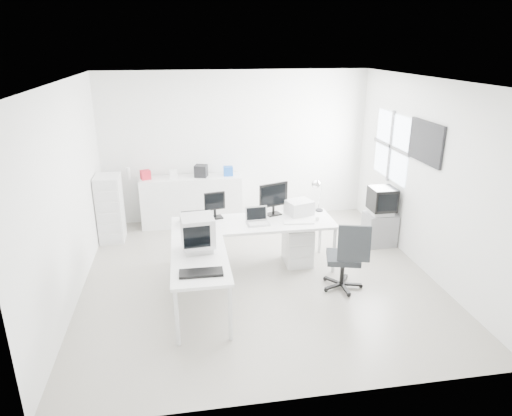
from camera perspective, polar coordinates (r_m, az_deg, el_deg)
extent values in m
cube|color=beige|center=(6.83, 0.28, -8.49)|extent=(5.00, 5.00, 0.01)
cube|color=white|center=(6.01, 0.32, 15.66)|extent=(5.00, 5.00, 0.01)
cube|color=silver|center=(8.67, -2.50, 7.64)|extent=(5.00, 0.02, 2.80)
cube|color=silver|center=(6.37, -22.46, 1.52)|extent=(0.02, 5.00, 2.80)
cube|color=silver|center=(7.12, 20.58, 3.61)|extent=(0.02, 5.00, 2.80)
cube|color=silver|center=(7.12, 5.22, -4.62)|extent=(0.40, 0.50, 0.60)
cube|color=black|center=(6.76, -7.58, -1.30)|extent=(0.41, 0.33, 0.14)
cube|color=silver|center=(6.75, 5.35, -1.80)|extent=(0.46, 0.18, 0.02)
sphere|color=silver|center=(6.86, 7.68, -1.31)|extent=(0.06, 0.06, 0.06)
cube|color=silver|center=(7.07, 5.42, 0.09)|extent=(0.45, 0.42, 0.21)
cube|color=black|center=(5.32, -6.87, -8.04)|extent=(0.51, 0.21, 0.03)
cube|color=slate|center=(8.02, 15.15, -2.56)|extent=(0.50, 0.41, 0.55)
cube|color=silver|center=(8.62, -8.05, 0.89)|extent=(1.85, 0.46, 0.92)
cube|color=red|center=(8.48, -13.65, 4.06)|extent=(0.21, 0.19, 0.17)
cube|color=silver|center=(8.46, -10.26, 4.20)|extent=(0.15, 0.13, 0.15)
cube|color=black|center=(8.46, -6.88, 4.62)|extent=(0.27, 0.26, 0.22)
cube|color=#184EAA|center=(8.50, -3.50, 4.64)|extent=(0.18, 0.16, 0.17)
cylinder|color=silver|center=(8.54, -15.65, 4.18)|extent=(0.07, 0.07, 0.22)
cube|color=silver|center=(8.19, -17.76, -0.05)|extent=(0.41, 0.48, 1.16)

